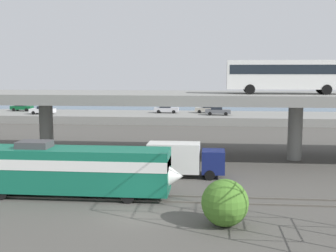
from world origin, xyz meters
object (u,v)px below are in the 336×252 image
(train_locomotive, at_px, (78,168))
(transit_bus_on_overpass, at_px, (287,74))
(parked_car_4, at_px, (166,109))
(parked_car_0, at_px, (207,109))
(parked_car_3, at_px, (22,107))
(service_truck_west, at_px, (184,159))
(parked_car_1, at_px, (43,110))
(parked_car_2, at_px, (218,111))

(train_locomotive, distance_m, transit_bus_on_overpass, 23.68)
(parked_car_4, bearing_deg, parked_car_0, 6.08)
(transit_bus_on_overpass, distance_m, parked_car_3, 60.30)
(train_locomotive, relative_size, service_truck_west, 2.37)
(service_truck_west, relative_size, parked_car_1, 1.48)
(parked_car_2, xyz_separation_m, parked_car_3, (-38.97, 4.44, -0.00))
(train_locomotive, xyz_separation_m, transit_bus_on_overpass, (17.33, 14.58, 6.93))
(transit_bus_on_overpass, xyz_separation_m, parked_car_1, (-38.74, 33.08, -6.93))
(parked_car_2, distance_m, parked_car_4, 10.18)
(transit_bus_on_overpass, distance_m, parked_car_2, 35.85)
(service_truck_west, height_order, parked_car_3, service_truck_west)
(parked_car_0, bearing_deg, parked_car_4, 6.08)
(train_locomotive, xyz_separation_m, parked_car_2, (10.85, 49.14, -0.01))
(parked_car_2, relative_size, parked_car_3, 1.08)
(train_locomotive, xyz_separation_m, service_truck_west, (7.40, 7.15, -0.56))
(parked_car_3, bearing_deg, transit_bus_on_overpass, -40.63)
(transit_bus_on_overpass, bearing_deg, parked_car_1, 139.50)
(train_locomotive, height_order, parked_car_4, train_locomotive)
(train_locomotive, bearing_deg, parked_car_1, 114.19)
(parked_car_3, xyz_separation_m, parked_car_4, (29.28, -1.32, 0.00))
(train_locomotive, relative_size, parked_car_3, 3.81)
(parked_car_1, xyz_separation_m, parked_car_4, (22.57, 4.60, -0.00))
(service_truck_west, xyz_separation_m, parked_car_3, (-35.53, 46.43, 0.54))
(parked_car_1, bearing_deg, parked_car_0, -169.85)
(transit_bus_on_overpass, distance_m, parked_car_0, 40.03)
(transit_bus_on_overpass, relative_size, parked_car_4, 2.58)
(parked_car_1, distance_m, parked_car_2, 32.29)
(train_locomotive, bearing_deg, service_truck_west, 44.02)
(parked_car_2, bearing_deg, transit_bus_on_overpass, -79.38)
(transit_bus_on_overpass, height_order, parked_car_0, transit_bus_on_overpass)
(transit_bus_on_overpass, xyz_separation_m, parked_car_4, (-16.17, 37.68, -6.93))
(parked_car_0, bearing_deg, parked_car_3, -0.77)
(transit_bus_on_overpass, relative_size, parked_car_0, 2.69)
(train_locomotive, height_order, parked_car_2, train_locomotive)
(train_locomotive, distance_m, parked_car_0, 53.82)
(train_locomotive, relative_size, transit_bus_on_overpass, 1.35)
(train_locomotive, distance_m, parked_car_3, 60.51)
(transit_bus_on_overpass, relative_size, parked_car_3, 2.83)
(parked_car_3, bearing_deg, service_truck_west, -52.58)
(parked_car_4, bearing_deg, transit_bus_on_overpass, -66.77)
(service_truck_west, xyz_separation_m, parked_car_0, (1.49, 45.93, 0.55))
(parked_car_0, bearing_deg, transit_bus_on_overpass, 102.36)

